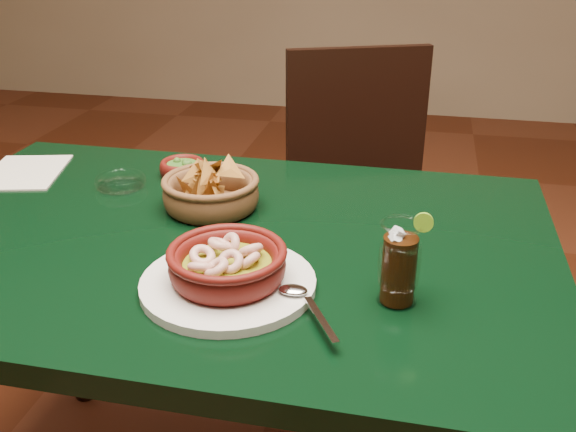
% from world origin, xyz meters
% --- Properties ---
extents(dining_table, '(1.20, 0.80, 0.75)m').
position_xyz_m(dining_table, '(0.00, 0.00, 0.65)').
color(dining_table, black).
rests_on(dining_table, ground).
extents(dining_chair, '(0.57, 0.57, 0.94)m').
position_xyz_m(dining_chair, '(0.21, 0.71, 0.52)').
color(dining_chair, black).
rests_on(dining_chair, ground).
extents(shrimp_plate, '(0.32, 0.27, 0.08)m').
position_xyz_m(shrimp_plate, '(0.08, -0.17, 0.78)').
color(shrimp_plate, silver).
rests_on(shrimp_plate, dining_table).
extents(chip_basket, '(0.22, 0.22, 0.13)m').
position_xyz_m(chip_basket, '(-0.04, 0.11, 0.78)').
color(chip_basket, brown).
rests_on(chip_basket, dining_table).
extents(guacamole_ramekin, '(0.12, 0.12, 0.04)m').
position_xyz_m(guacamole_ramekin, '(-0.16, 0.26, 0.77)').
color(guacamole_ramekin, '#460C09').
rests_on(guacamole_ramekin, dining_table).
extents(cola_drink, '(0.13, 0.13, 0.15)m').
position_xyz_m(cola_drink, '(0.33, -0.15, 0.81)').
color(cola_drink, white).
rests_on(cola_drink, dining_table).
extents(glass_ashtray, '(0.11, 0.11, 0.03)m').
position_xyz_m(glass_ashtray, '(-0.26, 0.17, 0.76)').
color(glass_ashtray, white).
rests_on(glass_ashtray, dining_table).
extents(paper_menu, '(0.20, 0.24, 0.00)m').
position_xyz_m(paper_menu, '(-0.50, 0.20, 0.75)').
color(paper_menu, beige).
rests_on(paper_menu, dining_table).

